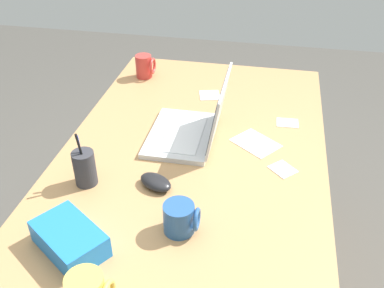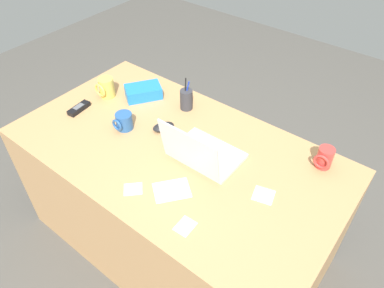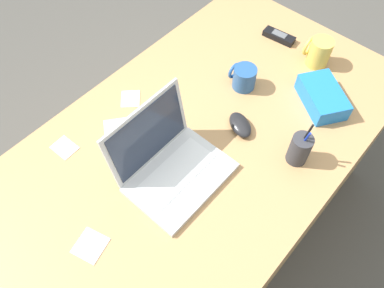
% 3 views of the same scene
% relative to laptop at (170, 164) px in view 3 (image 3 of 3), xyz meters
% --- Properties ---
extents(ground_plane, '(6.00, 6.00, 0.00)m').
position_rel_laptop_xyz_m(ground_plane, '(0.14, 0.01, -0.79)').
color(ground_plane, '#4C4944').
extents(desk, '(1.58, 0.88, 0.74)m').
position_rel_laptop_xyz_m(desk, '(0.14, 0.01, -0.42)').
color(desk, tan).
rests_on(desk, ground).
extents(laptop, '(0.31, 0.26, 0.23)m').
position_rel_laptop_xyz_m(laptop, '(0.00, 0.00, 0.00)').
color(laptop, silver).
rests_on(laptop, desk).
extents(computer_mouse, '(0.11, 0.13, 0.03)m').
position_rel_laptop_xyz_m(computer_mouse, '(0.28, -0.06, -0.03)').
color(computer_mouse, black).
rests_on(computer_mouse, desk).
extents(coffee_mug_white, '(0.08, 0.10, 0.09)m').
position_rel_laptop_xyz_m(coffee_mug_white, '(0.44, 0.05, -0.00)').
color(coffee_mug_white, '#26518C').
rests_on(coffee_mug_white, desk).
extents(coffee_mug_tall, '(0.08, 0.09, 0.11)m').
position_rel_laptop_xyz_m(coffee_mug_tall, '(0.72, -0.09, 0.01)').
color(coffee_mug_tall, '#E0BC4C').
rests_on(coffee_mug_tall, desk).
extents(cordless_phone, '(0.06, 0.13, 0.03)m').
position_rel_laptop_xyz_m(cordless_phone, '(0.74, 0.10, -0.04)').
color(cordless_phone, black).
rests_on(cordless_phone, desk).
extents(pen_holder, '(0.07, 0.07, 0.18)m').
position_rel_laptop_xyz_m(pen_holder, '(0.30, -0.27, 0.01)').
color(pen_holder, '#333338').
rests_on(pen_holder, desk).
extents(snack_bag, '(0.21, 0.23, 0.07)m').
position_rel_laptop_xyz_m(snack_bag, '(0.56, -0.21, -0.01)').
color(snack_bag, blue).
rests_on(snack_bag, desk).
extents(paper_note_near_laptop, '(0.18, 0.19, 0.00)m').
position_rel_laptop_xyz_m(paper_note_near_laptop, '(-0.01, 0.22, -0.05)').
color(paper_note_near_laptop, white).
rests_on(paper_note_near_laptop, desk).
extents(paper_note_left, '(0.10, 0.10, 0.00)m').
position_rel_laptop_xyz_m(paper_note_left, '(-0.33, 0.00, -0.05)').
color(paper_note_left, white).
rests_on(paper_note_left, desk).
extents(paper_note_right, '(0.07, 0.08, 0.00)m').
position_rel_laptop_xyz_m(paper_note_right, '(-0.17, 0.32, -0.05)').
color(paper_note_right, white).
rests_on(paper_note_right, desk).
extents(paper_note_front, '(0.10, 0.10, 0.00)m').
position_rel_laptop_xyz_m(paper_note_front, '(0.12, 0.31, -0.05)').
color(paper_note_front, white).
rests_on(paper_note_front, desk).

